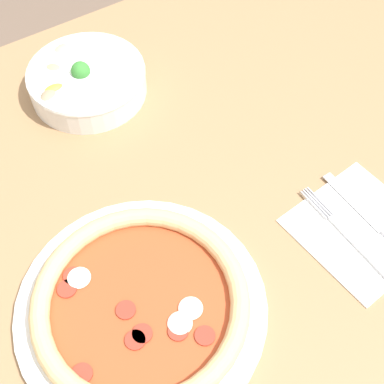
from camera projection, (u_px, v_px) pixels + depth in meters
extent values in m
plane|color=brown|center=(192.00, 367.00, 1.38)|extent=(8.00, 8.00, 0.00)
cube|color=#99724C|center=(192.00, 224.00, 0.79)|extent=(1.26, 1.02, 0.03)
cylinder|color=olive|center=(277.00, 84.00, 1.48)|extent=(0.06, 0.06, 0.70)
cylinder|color=white|center=(142.00, 308.00, 0.70)|extent=(0.33, 0.33, 0.01)
torus|color=#DBB77A|center=(140.00, 302.00, 0.68)|extent=(0.28, 0.28, 0.03)
cylinder|color=#B74723|center=(141.00, 305.00, 0.69)|extent=(0.25, 0.25, 0.01)
cylinder|color=#A83323|center=(74.00, 278.00, 0.71)|extent=(0.03, 0.03, 0.00)
cylinder|color=#A83323|center=(67.00, 289.00, 0.70)|extent=(0.03, 0.03, 0.00)
cylinder|color=#A83323|center=(205.00, 336.00, 0.66)|extent=(0.03, 0.03, 0.00)
cylinder|color=#A83323|center=(142.00, 334.00, 0.66)|extent=(0.03, 0.03, 0.00)
cylinder|color=#A83323|center=(135.00, 340.00, 0.66)|extent=(0.03, 0.03, 0.00)
cylinder|color=#A83323|center=(178.00, 331.00, 0.66)|extent=(0.03, 0.03, 0.00)
cylinder|color=#A83323|center=(82.00, 374.00, 0.63)|extent=(0.03, 0.03, 0.00)
cylinder|color=#A83323|center=(126.00, 310.00, 0.68)|extent=(0.03, 0.03, 0.00)
ellipsoid|color=silver|center=(191.00, 308.00, 0.68)|extent=(0.03, 0.03, 0.01)
ellipsoid|color=silver|center=(79.00, 278.00, 0.71)|extent=(0.03, 0.03, 0.01)
ellipsoid|color=silver|center=(180.00, 323.00, 0.67)|extent=(0.03, 0.03, 0.01)
cylinder|color=white|center=(88.00, 81.00, 0.91)|extent=(0.20, 0.20, 0.05)
torus|color=white|center=(86.00, 73.00, 0.89)|extent=(0.20, 0.20, 0.01)
ellipsoid|color=tan|center=(97.00, 87.00, 0.88)|extent=(0.03, 0.04, 0.02)
ellipsoid|color=tan|center=(54.00, 70.00, 0.90)|extent=(0.04, 0.04, 0.02)
ellipsoid|color=#998466|center=(49.00, 96.00, 0.86)|extent=(0.04, 0.04, 0.02)
ellipsoid|color=tan|center=(62.00, 51.00, 0.92)|extent=(0.04, 0.03, 0.02)
ellipsoid|color=tan|center=(90.00, 88.00, 0.88)|extent=(0.04, 0.04, 0.02)
ellipsoid|color=#998466|center=(123.00, 87.00, 0.88)|extent=(0.03, 0.04, 0.02)
ellipsoid|color=tan|center=(108.00, 84.00, 0.88)|extent=(0.04, 0.03, 0.02)
sphere|color=#388433|center=(81.00, 71.00, 0.88)|extent=(0.03, 0.03, 0.03)
ellipsoid|color=yellow|center=(54.00, 90.00, 0.87)|extent=(0.04, 0.02, 0.02)
cube|color=white|center=(361.00, 229.00, 0.77)|extent=(0.19, 0.19, 0.00)
cube|color=silver|center=(362.00, 251.00, 0.74)|extent=(0.01, 0.13, 0.00)
cube|color=silver|center=(320.00, 201.00, 0.79)|extent=(0.00, 0.06, 0.00)
cube|color=silver|center=(318.00, 203.00, 0.79)|extent=(0.00, 0.06, 0.00)
cube|color=silver|center=(316.00, 204.00, 0.79)|extent=(0.00, 0.06, 0.00)
cube|color=silver|center=(313.00, 205.00, 0.79)|extent=(0.00, 0.06, 0.00)
cube|color=silver|center=(353.00, 202.00, 0.79)|extent=(0.02, 0.12, 0.00)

